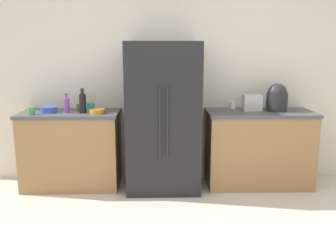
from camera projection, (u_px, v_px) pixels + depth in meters
name	position (u px, v px, depth m)	size (l,w,h in m)	color
kitchen_back_panel	(167.00, 76.00, 4.63)	(5.07, 0.10, 2.63)	silver
counter_left	(72.00, 149.00, 4.44)	(1.16, 0.61, 0.92)	#9E7247
counter_right	(258.00, 148.00, 4.48)	(1.27, 0.61, 0.92)	#9E7247
refrigerator	(163.00, 117.00, 4.31)	(0.85, 0.72, 1.73)	black
toaster	(252.00, 103.00, 4.43)	(0.22, 0.16, 0.19)	silver
rice_cooker	(277.00, 98.00, 4.39)	(0.25, 0.25, 0.33)	#262628
bottle_a	(83.00, 103.00, 4.26)	(0.08, 0.08, 0.29)	black
bottle_b	(67.00, 105.00, 4.29)	(0.07, 0.07, 0.22)	purple
cup_a	(32.00, 111.00, 4.16)	(0.08, 0.08, 0.09)	green
cup_b	(80.00, 107.00, 4.46)	(0.09, 0.09, 0.08)	brown
cup_c	(233.00, 105.00, 4.55)	(0.07, 0.07, 0.09)	white
cup_d	(91.00, 107.00, 4.37)	(0.09, 0.09, 0.10)	teal
bowl_a	(49.00, 109.00, 4.31)	(0.19, 0.19, 0.07)	blue
bowl_b	(97.00, 111.00, 4.24)	(0.18, 0.18, 0.05)	orange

